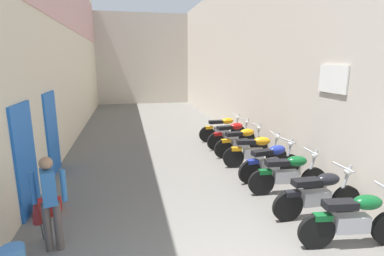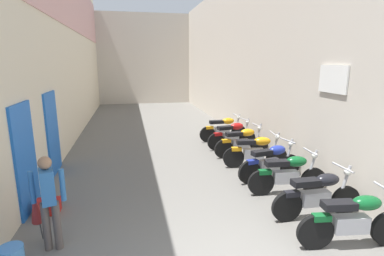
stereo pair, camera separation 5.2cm
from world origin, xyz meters
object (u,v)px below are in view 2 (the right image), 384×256
pedestrian_by_doorway (49,197)px  umbrella_leaning (36,208)px  motorcycle_third (288,173)px  plastic_crate (48,207)px  motorcycle_second (318,194)px  motorcycle_sixth (242,141)px  motorcycle_eighth (224,128)px  motorcycle_nearest (354,219)px  motorcycle_fourth (271,161)px  motorcycle_seventh (232,134)px  motorcycle_fifth (256,151)px

pedestrian_by_doorway → umbrella_leaning: 0.38m
motorcycle_third → plastic_crate: motorcycle_third is taller
pedestrian_by_doorway → plastic_crate: 1.54m
motorcycle_second → pedestrian_by_doorway: (-4.75, 0.01, 0.42)m
motorcycle_sixth → motorcycle_eighth: same height
motorcycle_nearest → motorcycle_third: bearing=90.0°
motorcycle_nearest → motorcycle_third: (0.00, 2.04, 0.00)m
motorcycle_third → pedestrian_by_doorway: size_ratio=1.18×
motorcycle_nearest → plastic_crate: (-5.14, 2.23, -0.36)m
plastic_crate → motorcycle_eighth: bearing=41.5°
motorcycle_nearest → motorcycle_fourth: (-0.00, 2.89, 0.00)m
pedestrian_by_doorway → motorcycle_seventh: bearing=45.5°
motorcycle_eighth → pedestrian_by_doorway: (-4.75, -5.81, 0.42)m
motorcycle_second → motorcycle_eighth: size_ratio=1.00×
motorcycle_second → motorcycle_fourth: same height
motorcycle_nearest → pedestrian_by_doorway: (-4.75, 0.96, 0.42)m
motorcycle_fourth → motorcycle_seventh: 2.90m
motorcycle_fourth → plastic_crate: 5.20m
motorcycle_fourth → motorcycle_fifth: (0.00, 0.93, 0.00)m
pedestrian_by_doorway → plastic_crate: size_ratio=3.57×
motorcycle_sixth → pedestrian_by_doorway: size_ratio=1.18×
motorcycle_third → plastic_crate: bearing=177.9°
motorcycle_nearest → motorcycle_fifth: size_ratio=1.00×
motorcycle_sixth → plastic_crate: (-5.14, -2.63, -0.36)m
motorcycle_fifth → umbrella_leaning: motorcycle_fifth is taller
motorcycle_second → plastic_crate: bearing=166.0°
pedestrian_by_doorway → umbrella_leaning: bearing=149.7°
motorcycle_third → motorcycle_eighth: bearing=90.0°
umbrella_leaning → motorcycle_fourth: bearing=19.6°
motorcycle_second → umbrella_leaning: size_ratio=1.92×
motorcycle_fourth → motorcycle_fifth: bearing=90.0°
motorcycle_eighth → umbrella_leaning: motorcycle_eighth is taller
motorcycle_fifth → pedestrian_by_doorway: 5.56m
motorcycle_sixth → pedestrian_by_doorway: bearing=-140.6°
pedestrian_by_doorway → plastic_crate: pedestrian_by_doorway is taller
umbrella_leaning → motorcycle_fifth: bearing=28.5°
motorcycle_seventh → plastic_crate: (-5.14, -3.56, -0.36)m
motorcycle_third → motorcycle_fifth: size_ratio=1.01×
motorcycle_third → pedestrian_by_doorway: bearing=-167.2°
motorcycle_third → motorcycle_sixth: same height
motorcycle_nearest → motorcycle_eighth: size_ratio=1.00×
motorcycle_nearest → pedestrian_by_doorway: size_ratio=1.18×
motorcycle_fourth → motorcycle_seventh: size_ratio=1.00×
motorcycle_third → motorcycle_fourth: same height
motorcycle_nearest → motorcycle_second: size_ratio=1.00×
motorcycle_sixth → motorcycle_fifth: bearing=-90.0°
motorcycle_fifth → umbrella_leaning: 5.70m
motorcycle_nearest → motorcycle_third: same height
motorcycle_fourth → motorcycle_second: bearing=-90.0°
motorcycle_eighth → umbrella_leaning: bearing=-131.5°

